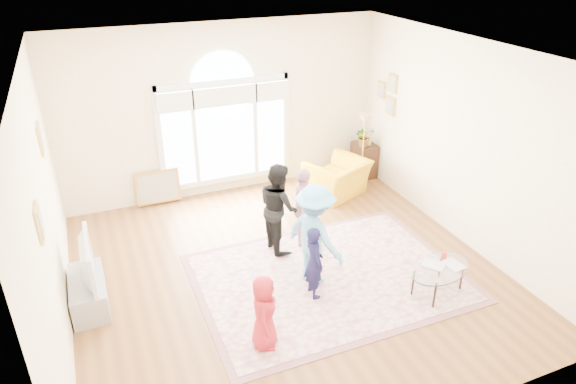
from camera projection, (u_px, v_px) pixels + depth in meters
name	position (u px, v px, depth m)	size (l,w,h in m)	color
ground	(286.00, 271.00, 7.67)	(6.00, 6.00, 0.00)	brown
room_shell	(227.00, 115.00, 9.30)	(6.00, 6.00, 6.00)	#FFF3CB
area_rug	(328.00, 278.00, 7.51)	(3.60, 2.60, 0.02)	beige
rug_border	(328.00, 278.00, 7.52)	(3.80, 2.80, 0.01)	#88575B
tv_console	(88.00, 293.00, 6.88)	(0.45, 1.00, 0.42)	#96989F
television	(82.00, 261.00, 6.66)	(0.17, 1.04, 0.60)	black
coffee_table	(439.00, 269.00, 7.05)	(1.12, 0.89, 0.54)	silver
armchair	(337.00, 178.00, 9.78)	(1.06, 0.93, 0.69)	gold
side_cabinet	(364.00, 160.00, 10.55)	(0.40, 0.50, 0.70)	black
floor_lamp	(364.00, 126.00, 9.64)	(0.26, 0.26, 1.51)	black
plant_pedestal	(363.00, 162.00, 10.45)	(0.20, 0.20, 0.70)	white
potted_plant	(365.00, 136.00, 10.20)	(0.38, 0.33, 0.42)	#33722D
leaning_picture	(160.00, 203.00, 9.60)	(0.80, 0.05, 0.62)	tan
child_red	(264.00, 312.00, 6.06)	(0.48, 0.32, 0.99)	#AD1E29
child_navy	(314.00, 262.00, 6.93)	(0.39, 0.25, 1.06)	#131239
child_black	(279.00, 207.00, 7.92)	(0.70, 0.54, 1.44)	black
child_pink	(303.00, 207.00, 8.06)	(0.76, 0.32, 1.30)	#E4A6B2
child_blue	(315.00, 235.00, 7.12)	(0.98, 0.56, 1.52)	#64B4E3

